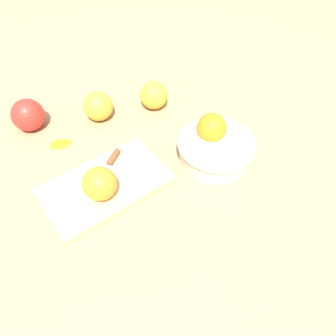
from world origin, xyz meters
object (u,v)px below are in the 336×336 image
object	(u,v)px
orange_on_board	(100,184)
apple_front_center	(98,106)
cutting_board	(105,186)
knife	(107,169)
apple_front_left	(154,95)
bowl	(215,145)
apple_front_right	(28,115)

from	to	relation	value
orange_on_board	apple_front_center	world-z (taller)	orange_on_board
orange_on_board	apple_front_center	xyz separation A→B (m)	(-0.08, -0.25, -0.02)
apple_front_center	cutting_board	bearing A→B (deg)	73.15
knife	apple_front_left	bearing A→B (deg)	-138.50
bowl	cutting_board	bearing A→B (deg)	-5.25
cutting_board	orange_on_board	distance (m)	0.05
orange_on_board	apple_front_right	world-z (taller)	orange_on_board
bowl	apple_front_right	xyz separation A→B (m)	(0.35, -0.29, 0.00)
apple_front_right	apple_front_left	bearing A→B (deg)	168.21
bowl	apple_front_center	world-z (taller)	bowl
cutting_board	knife	size ratio (longest dim) A/B	2.09
bowl	apple_front_left	distance (m)	0.23
knife	apple_front_right	size ratio (longest dim) A/B	1.57
cutting_board	orange_on_board	bearing A→B (deg)	59.97
apple_front_left	orange_on_board	bearing A→B (deg)	45.41
apple_front_left	apple_front_center	bearing A→B (deg)	-8.66
cutting_board	orange_on_board	xyz separation A→B (m)	(0.01, 0.03, 0.04)
bowl	orange_on_board	bearing A→B (deg)	0.53
cutting_board	knife	world-z (taller)	knife
cutting_board	apple_front_left	xyz separation A→B (m)	(-0.21, -0.21, 0.03)
apple_front_right	apple_front_left	size ratio (longest dim) A/B	1.09
apple_front_center	apple_front_right	distance (m)	0.17
cutting_board	apple_front_center	distance (m)	0.24
knife	bowl	bearing A→B (deg)	166.90
knife	apple_front_right	distance (m)	0.26
knife	apple_front_left	size ratio (longest dim) A/B	1.72
apple_front_center	apple_front_right	world-z (taller)	apple_front_right
bowl	cutting_board	world-z (taller)	bowl
apple_front_center	apple_front_left	size ratio (longest dim) A/B	1.02
knife	apple_front_right	xyz separation A→B (m)	(0.11, -0.24, 0.02)
orange_on_board	knife	size ratio (longest dim) A/B	0.55
cutting_board	apple_front_right	world-z (taller)	apple_front_right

